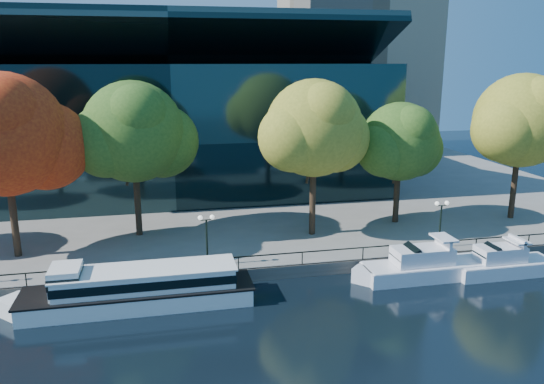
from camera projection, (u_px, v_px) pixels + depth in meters
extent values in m
plane|color=black|center=(246.00, 299.00, 37.33)|extent=(160.00, 160.00, 0.00)
cube|color=slate|center=(202.00, 180.00, 71.84)|extent=(90.00, 67.00, 1.00)
cube|color=#47443F|center=(239.00, 276.00, 40.11)|extent=(90.00, 0.25, 1.00)
cube|color=black|center=(238.00, 257.00, 39.94)|extent=(88.20, 0.08, 0.08)
cube|color=black|center=(238.00, 263.00, 40.07)|extent=(0.07, 0.07, 0.90)
cube|color=black|center=(170.00, 130.00, 64.94)|extent=(50.00, 24.00, 16.00)
cube|color=black|center=(167.00, 50.00, 58.84)|extent=(50.00, 17.14, 7.86)
cube|color=white|center=(139.00, 297.00, 36.30)|extent=(15.28, 3.71, 1.20)
cube|color=black|center=(138.00, 289.00, 36.15)|extent=(15.58, 3.78, 0.13)
cube|color=white|center=(19.00, 308.00, 34.75)|extent=(3.07, 3.07, 1.20)
cube|color=white|center=(146.00, 279.00, 36.09)|extent=(11.92, 3.04, 1.31)
cube|color=black|center=(146.00, 278.00, 36.08)|extent=(12.07, 3.12, 0.60)
cube|color=white|center=(145.00, 269.00, 35.92)|extent=(12.22, 3.19, 0.11)
cube|color=white|center=(66.00, 281.00, 34.97)|extent=(1.96, 2.60, 1.96)
cube|color=black|center=(66.00, 278.00, 34.92)|extent=(2.02, 2.67, 0.76)
cube|color=white|center=(427.00, 270.00, 40.97)|extent=(10.04, 2.87, 1.15)
cube|color=white|center=(366.00, 276.00, 39.95)|extent=(2.20, 2.20, 1.15)
cube|color=white|center=(428.00, 263.00, 40.83)|extent=(9.84, 2.81, 0.08)
cube|color=white|center=(422.00, 255.00, 40.56)|extent=(4.52, 2.15, 1.24)
cube|color=black|center=(407.00, 255.00, 40.27)|extent=(1.98, 2.07, 1.57)
cube|color=white|center=(443.00, 242.00, 40.68)|extent=(0.24, 2.24, 0.77)
cube|color=white|center=(444.00, 238.00, 40.59)|extent=(1.34, 2.24, 0.14)
cube|color=white|center=(503.00, 268.00, 41.61)|extent=(8.13, 2.53, 1.08)
cube|color=white|center=(456.00, 272.00, 40.79)|extent=(1.99, 1.99, 1.08)
cube|color=white|center=(504.00, 261.00, 41.48)|extent=(7.97, 2.48, 0.07)
cube|color=white|center=(500.00, 253.00, 41.23)|extent=(3.66, 1.90, 1.17)
cube|color=black|center=(488.00, 253.00, 41.00)|extent=(1.65, 1.82, 1.37)
cube|color=white|center=(517.00, 242.00, 41.31)|extent=(0.23, 1.97, 0.72)
cube|color=white|center=(517.00, 241.00, 41.28)|extent=(1.27, 1.97, 0.14)
cylinder|color=black|center=(13.00, 209.00, 41.92)|extent=(0.56, 0.56, 7.89)
cylinder|color=black|center=(16.00, 170.00, 41.46)|extent=(1.24, 1.88, 3.94)
cylinder|color=black|center=(2.00, 175.00, 40.87)|extent=(1.13, 1.29, 3.53)
sphere|color=#A51B0D|center=(4.00, 134.00, 40.49)|extent=(9.55, 9.55, 9.55)
sphere|color=#A51B0D|center=(45.00, 146.00, 42.67)|extent=(7.16, 7.16, 7.16)
sphere|color=#A51B0D|center=(1.00, 115.00, 38.36)|extent=(5.73, 5.73, 5.73)
cylinder|color=black|center=(137.00, 195.00, 47.14)|extent=(0.56, 0.56, 7.49)
cylinder|color=black|center=(141.00, 162.00, 46.72)|extent=(1.19, 1.80, 3.75)
cylinder|color=black|center=(130.00, 166.00, 46.13)|extent=(1.09, 1.24, 3.35)
sphere|color=#2A5019|center=(133.00, 132.00, 45.78)|extent=(8.80, 8.80, 8.80)
sphere|color=#2A5019|center=(162.00, 141.00, 47.79)|extent=(6.60, 6.60, 6.60)
sphere|color=#2A5019|center=(106.00, 142.00, 44.66)|extent=(6.16, 6.16, 6.16)
sphere|color=#2A5019|center=(137.00, 116.00, 43.83)|extent=(5.28, 5.28, 5.28)
cylinder|color=black|center=(313.00, 193.00, 47.36)|extent=(0.56, 0.56, 7.72)
cylinder|color=black|center=(318.00, 159.00, 46.92)|extent=(1.22, 1.85, 3.86)
cylinder|color=black|center=(310.00, 163.00, 46.33)|extent=(1.12, 1.27, 3.45)
sphere|color=olive|center=(314.00, 128.00, 45.96)|extent=(8.49, 8.49, 8.49)
sphere|color=olive|center=(335.00, 137.00, 47.90)|extent=(6.37, 6.37, 6.37)
sphere|color=olive|center=(293.00, 138.00, 44.88)|extent=(5.94, 5.94, 5.94)
sphere|color=olive|center=(325.00, 113.00, 44.07)|extent=(5.10, 5.10, 5.10)
cylinder|color=black|center=(397.00, 190.00, 51.14)|extent=(0.56, 0.56, 6.33)
cylinder|color=black|center=(402.00, 164.00, 50.83)|extent=(1.06, 1.57, 3.18)
cylinder|color=black|center=(396.00, 168.00, 50.23)|extent=(0.97, 1.10, 2.84)
sphere|color=#2A5019|center=(400.00, 142.00, 49.99)|extent=(7.43, 7.43, 7.43)
sphere|color=#2A5019|center=(414.00, 149.00, 51.69)|extent=(5.57, 5.57, 5.57)
sphere|color=#2A5019|center=(384.00, 149.00, 49.04)|extent=(5.20, 5.20, 5.20)
sphere|color=#2A5019|center=(411.00, 130.00, 48.34)|extent=(4.46, 4.46, 4.46)
cylinder|color=black|center=(515.00, 180.00, 52.30)|extent=(0.56, 0.56, 7.79)
cylinder|color=black|center=(521.00, 149.00, 51.85)|extent=(1.22, 1.86, 3.89)
cylinder|color=black|center=(516.00, 153.00, 51.26)|extent=(1.12, 1.27, 3.48)
sphere|color=olive|center=(521.00, 121.00, 50.88)|extent=(9.00, 9.00, 9.00)
sphere|color=olive|center=(533.00, 130.00, 52.94)|extent=(6.75, 6.75, 6.75)
sphere|color=olive|center=(506.00, 129.00, 49.74)|extent=(6.30, 6.30, 6.30)
sphere|color=olive|center=(540.00, 105.00, 48.88)|extent=(5.40, 5.40, 5.40)
cylinder|color=black|center=(207.00, 243.00, 40.47)|extent=(0.14, 0.14, 3.60)
cube|color=black|center=(206.00, 220.00, 40.02)|extent=(0.90, 0.06, 0.06)
sphere|color=white|center=(200.00, 218.00, 39.89)|extent=(0.36, 0.36, 0.36)
sphere|color=white|center=(212.00, 217.00, 40.07)|extent=(0.36, 0.36, 0.36)
cylinder|color=black|center=(440.00, 227.00, 44.44)|extent=(0.14, 0.14, 3.60)
cube|color=black|center=(442.00, 206.00, 43.99)|extent=(0.90, 0.06, 0.06)
sphere|color=white|center=(437.00, 203.00, 43.85)|extent=(0.36, 0.36, 0.36)
sphere|color=white|center=(447.00, 203.00, 44.03)|extent=(0.36, 0.36, 0.36)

